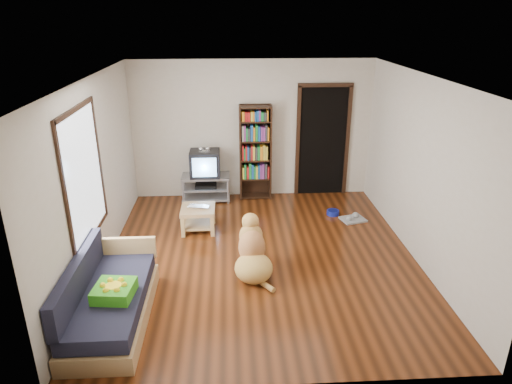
{
  "coord_description": "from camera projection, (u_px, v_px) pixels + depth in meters",
  "views": [
    {
      "loc": [
        -0.43,
        -5.91,
        3.39
      ],
      "look_at": [
        -0.06,
        0.34,
        0.9
      ],
      "focal_mm": 32.0,
      "sensor_mm": 36.0,
      "label": 1
    }
  ],
  "objects": [
    {
      "name": "ceiling",
      "position": [
        262.0,
        78.0,
        5.8
      ],
      "size": [
        5.0,
        5.0,
        0.0
      ],
      "primitive_type": "plane",
      "rotation": [
        3.14,
        0.0,
        0.0
      ],
      "color": "white",
      "rests_on": "ground"
    },
    {
      "name": "wall_back",
      "position": [
        252.0,
        130.0,
        8.6
      ],
      "size": [
        4.5,
        0.0,
        4.5
      ],
      "primitive_type": "plane",
      "rotation": [
        1.57,
        0.0,
        0.0
      ],
      "color": "beige",
      "rests_on": "ground"
    },
    {
      "name": "grey_rag",
      "position": [
        353.0,
        219.0,
        7.93
      ],
      "size": [
        0.47,
        0.42,
        0.03
      ],
      "primitive_type": "cube",
      "rotation": [
        0.0,
        0.0,
        0.27
      ],
      "color": "#949494",
      "rests_on": "ground"
    },
    {
      "name": "sofa",
      "position": [
        108.0,
        301.0,
        5.28
      ],
      "size": [
        0.8,
        1.8,
        0.8
      ],
      "color": "tan",
      "rests_on": "ground"
    },
    {
      "name": "wall_front",
      "position": [
        282.0,
        269.0,
        3.96
      ],
      "size": [
        4.5,
        0.0,
        4.5
      ],
      "primitive_type": "plane",
      "rotation": [
        -1.57,
        0.0,
        0.0
      ],
      "color": "beige",
      "rests_on": "ground"
    },
    {
      "name": "laptop",
      "position": [
        198.0,
        208.0,
        7.41
      ],
      "size": [
        0.39,
        0.3,
        0.03
      ],
      "primitive_type": "imported",
      "rotation": [
        0.0,
        0.0,
        -0.24
      ],
      "color": "silver",
      "rests_on": "coffee_table"
    },
    {
      "name": "dog",
      "position": [
        252.0,
        253.0,
        6.23
      ],
      "size": [
        0.55,
        0.99,
        0.83
      ],
      "color": "tan",
      "rests_on": "ground"
    },
    {
      "name": "green_cushion",
      "position": [
        114.0,
        291.0,
        5.07
      ],
      "size": [
        0.46,
        0.46,
        0.14
      ],
      "primitive_type": "cube",
      "rotation": [
        0.0,
        0.0,
        -0.11
      ],
      "color": "#359B1C",
      "rests_on": "sofa"
    },
    {
      "name": "wall_right",
      "position": [
        421.0,
        171.0,
        6.4
      ],
      "size": [
        0.0,
        5.0,
        5.0
      ],
      "primitive_type": "plane",
      "rotation": [
        1.57,
        0.0,
        -1.57
      ],
      "color": "beige",
      "rests_on": "ground"
    },
    {
      "name": "wall_left",
      "position": [
        96.0,
        177.0,
        6.15
      ],
      "size": [
        0.0,
        5.0,
        5.0
      ],
      "primitive_type": "plane",
      "rotation": [
        1.57,
        0.0,
        1.57
      ],
      "color": "beige",
      "rests_on": "ground"
    },
    {
      "name": "crt_tv",
      "position": [
        205.0,
        163.0,
        8.54
      ],
      "size": [
        0.55,
        0.52,
        0.58
      ],
      "color": "black",
      "rests_on": "tv_stand"
    },
    {
      "name": "bookshelf",
      "position": [
        255.0,
        148.0,
        8.56
      ],
      "size": [
        0.6,
        0.3,
        1.8
      ],
      "color": "black",
      "rests_on": "ground"
    },
    {
      "name": "ground",
      "position": [
        261.0,
        257.0,
        6.76
      ],
      "size": [
        5.0,
        5.0,
        0.0
      ],
      "primitive_type": "plane",
      "color": "#5B280F",
      "rests_on": "ground"
    },
    {
      "name": "coffee_table",
      "position": [
        198.0,
        214.0,
        7.48
      ],
      "size": [
        0.55,
        0.55,
        0.4
      ],
      "color": "tan",
      "rests_on": "ground"
    },
    {
      "name": "window",
      "position": [
        84.0,
        176.0,
        5.62
      ],
      "size": [
        0.03,
        1.46,
        1.7
      ],
      "color": "white",
      "rests_on": "wall_left"
    },
    {
      "name": "doorway",
      "position": [
        323.0,
        139.0,
        8.72
      ],
      "size": [
        1.03,
        0.05,
        2.19
      ],
      "color": "black",
      "rests_on": "wall_back"
    },
    {
      "name": "dog_bowl",
      "position": [
        333.0,
        212.0,
        8.14
      ],
      "size": [
        0.22,
        0.22,
        0.08
      ],
      "primitive_type": "cylinder",
      "color": "navy",
      "rests_on": "ground"
    },
    {
      "name": "tv_stand",
      "position": [
        206.0,
        187.0,
        8.69
      ],
      "size": [
        0.9,
        0.45,
        0.5
      ],
      "color": "#99999E",
      "rests_on": "ground"
    }
  ]
}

